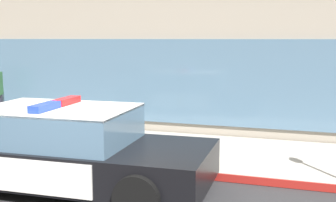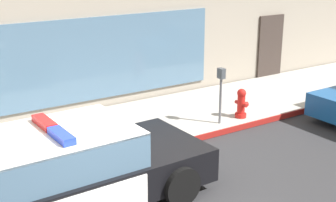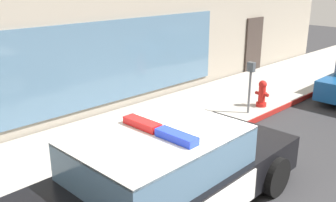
% 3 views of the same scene
% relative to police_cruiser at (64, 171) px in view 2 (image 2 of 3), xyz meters
% --- Properties ---
extents(sidewalk, '(48.00, 2.93, 0.15)m').
position_rel_police_cruiser_xyz_m(sidewalk, '(0.75, 2.59, -0.61)').
color(sidewalk, '#B2ADA3').
rests_on(sidewalk, ground).
extents(curb_red_paint, '(28.80, 0.04, 0.14)m').
position_rel_police_cruiser_xyz_m(curb_red_paint, '(0.75, 1.11, -0.61)').
color(curb_red_paint, maroon).
rests_on(curb_red_paint, ground).
extents(police_cruiser, '(4.85, 2.26, 1.49)m').
position_rel_police_cruiser_xyz_m(police_cruiser, '(0.00, 0.00, 0.00)').
color(police_cruiser, black).
rests_on(police_cruiser, ground).
extents(fire_hydrant, '(0.34, 0.39, 0.73)m').
position_rel_police_cruiser_xyz_m(fire_hydrant, '(5.11, 1.50, -0.18)').
color(fire_hydrant, red).
rests_on(fire_hydrant, sidewalk).
extents(parking_meter, '(0.12, 0.18, 1.34)m').
position_rel_police_cruiser_xyz_m(parking_meter, '(4.41, 1.45, 0.40)').
color(parking_meter, slate).
rests_on(parking_meter, sidewalk).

